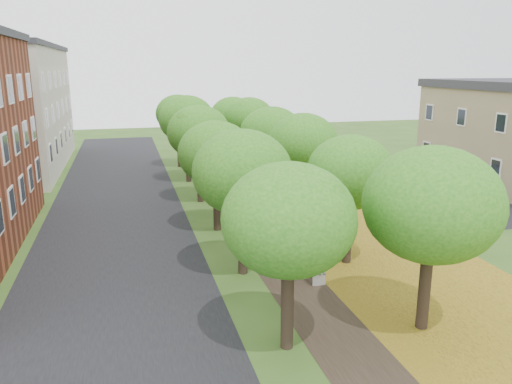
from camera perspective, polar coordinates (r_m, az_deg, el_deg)
ground at (r=17.23m, az=10.77°, el=-16.01°), size 120.00×120.00×0.00m
street_asphalt at (r=29.62m, az=-15.66°, el=-3.21°), size 8.00×70.00×0.01m
footpath at (r=30.36m, az=-1.38°, el=-2.24°), size 3.20×70.00×0.01m
leaf_verge at (r=31.84m, az=7.40°, el=-1.57°), size 7.50×70.00×0.01m
parking_lot at (r=36.65m, az=19.22°, el=-0.16°), size 9.00×16.00×0.01m
tree_row_west at (r=29.00m, az=-5.69°, el=5.78°), size 4.03×34.03×6.12m
tree_row_east at (r=30.12m, az=3.41°, el=6.14°), size 4.03×34.03×6.12m
bench at (r=21.20m, az=6.22°, el=-8.38°), size 0.64×2.00×0.94m
car_silver at (r=31.20m, az=20.45°, el=-1.32°), size 4.44×2.18×1.46m
car_red at (r=30.90m, az=20.86°, el=-1.63°), size 4.25×2.45×1.32m
car_grey at (r=36.54m, az=14.64°, el=1.29°), size 5.38×3.60×1.45m
car_white at (r=37.87m, az=15.47°, el=1.61°), size 5.34×3.75×1.35m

